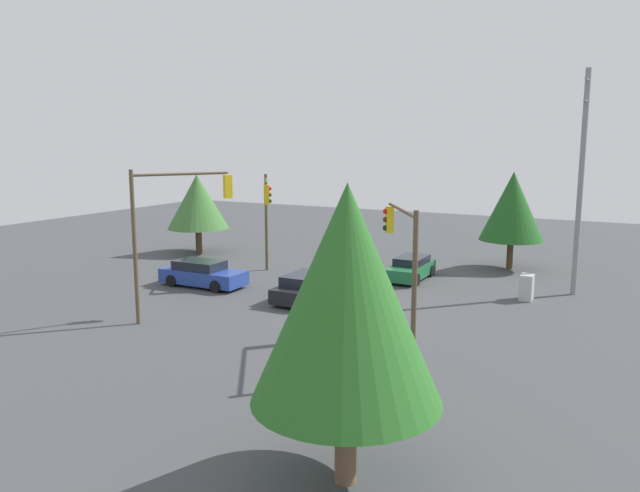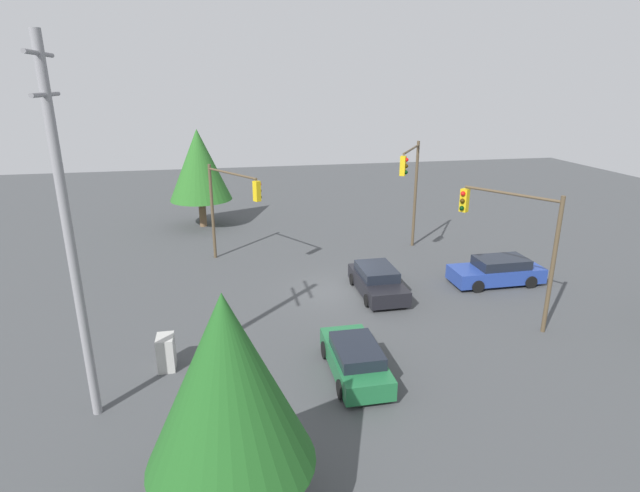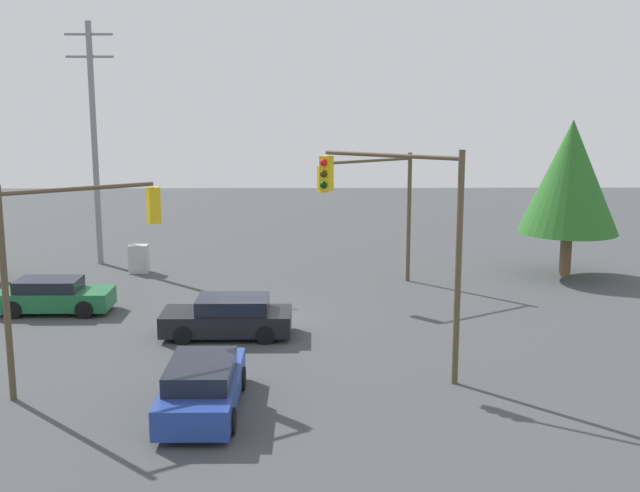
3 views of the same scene
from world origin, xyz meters
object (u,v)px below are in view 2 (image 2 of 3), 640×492
at_px(traffic_signal_main, 411,180).
at_px(traffic_signal_aux, 514,231).
at_px(traffic_signal_cross, 230,199).
at_px(sedan_blue, 497,271).
at_px(electrical_cabinet, 166,352).
at_px(sedan_green, 355,359).
at_px(sedan_dark, 377,281).

xyz_separation_m(traffic_signal_main, traffic_signal_aux, (9.25, 1.02, -0.53)).
bearing_deg(traffic_signal_cross, sedan_blue, 35.74).
distance_m(traffic_signal_cross, traffic_signal_aux, 14.81).
bearing_deg(traffic_signal_aux, traffic_signal_cross, 18.82).
distance_m(traffic_signal_aux, electrical_cabinet, 14.86).
relative_size(sedan_green, electrical_cabinet, 3.26).
distance_m(sedan_blue, sedan_dark, 6.52).
distance_m(sedan_green, traffic_signal_cross, 13.33).
relative_size(sedan_dark, traffic_signal_cross, 0.78).
relative_size(sedan_green, traffic_signal_main, 0.63).
bearing_deg(sedan_green, sedan_dark, 66.43).
bearing_deg(sedan_green, electrical_cabinet, 165.05).
relative_size(traffic_signal_main, traffic_signal_aux, 1.14).
distance_m(traffic_signal_cross, electrical_cabinet, 11.37).
relative_size(sedan_dark, traffic_signal_aux, 0.75).
xyz_separation_m(sedan_blue, electrical_cabinet, (5.08, -16.21, -0.04)).
relative_size(traffic_signal_main, traffic_signal_cross, 1.19).
relative_size(sedan_blue, sedan_dark, 1.09).
bearing_deg(sedan_green, traffic_signal_aux, 21.98).
bearing_deg(traffic_signal_aux, electrical_cabinet, 62.47).
bearing_deg(traffic_signal_aux, sedan_blue, -58.49).
bearing_deg(sedan_dark, sedan_green, 66.43).
xyz_separation_m(sedan_dark, traffic_signal_aux, (3.76, 4.71, 3.42)).
bearing_deg(sedan_blue, sedan_dark, 89.93).
height_order(sedan_green, traffic_signal_cross, traffic_signal_cross).
height_order(traffic_signal_cross, electrical_cabinet, traffic_signal_cross).
height_order(sedan_dark, traffic_signal_aux, traffic_signal_aux).
distance_m(traffic_signal_main, traffic_signal_aux, 9.32).
bearing_deg(electrical_cabinet, traffic_signal_main, 128.34).
bearing_deg(traffic_signal_cross, sedan_dark, 19.59).
height_order(traffic_signal_main, electrical_cabinet, traffic_signal_main).
height_order(sedan_green, traffic_signal_aux, traffic_signal_aux).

